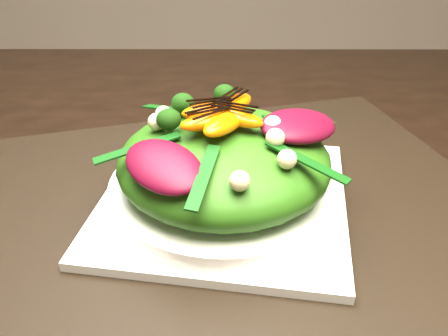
{
  "coord_description": "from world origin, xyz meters",
  "views": [
    {
      "loc": [
        -0.01,
        -0.49,
        1.04
      ],
      "look_at": [
        -0.01,
        -0.08,
        0.8
      ],
      "focal_mm": 38.0,
      "sensor_mm": 36.0,
      "label": 1
    }
  ],
  "objects_px": {
    "dining_table": "(235,178)",
    "plate_base": "(224,198)",
    "placemat": "(224,204)",
    "lettuce_mound": "(224,160)",
    "orange_segment": "(221,107)",
    "salad_bowl": "(224,188)"
  },
  "relations": [
    {
      "from": "dining_table",
      "to": "plate_base",
      "type": "height_order",
      "value": "dining_table"
    },
    {
      "from": "placemat",
      "to": "plate_base",
      "type": "bearing_deg",
      "value": -45.0
    },
    {
      "from": "dining_table",
      "to": "lettuce_mound",
      "type": "distance_m",
      "value": 0.11
    },
    {
      "from": "dining_table",
      "to": "plate_base",
      "type": "distance_m",
      "value": 0.09
    },
    {
      "from": "placemat",
      "to": "orange_segment",
      "type": "relative_size",
      "value": 9.63
    },
    {
      "from": "plate_base",
      "to": "salad_bowl",
      "type": "relative_size",
      "value": 1.06
    },
    {
      "from": "orange_segment",
      "to": "lettuce_mound",
      "type": "bearing_deg",
      "value": -84.35
    },
    {
      "from": "placemat",
      "to": "dining_table",
      "type": "bearing_deg",
      "value": 81.3
    },
    {
      "from": "placemat",
      "to": "salad_bowl",
      "type": "xyz_separation_m",
      "value": [
        0.0,
        0.0,
        0.02
      ]
    },
    {
      "from": "placemat",
      "to": "orange_segment",
      "type": "bearing_deg",
      "value": 95.65
    },
    {
      "from": "dining_table",
      "to": "salad_bowl",
      "type": "xyz_separation_m",
      "value": [
        -0.01,
        -0.08,
        0.04
      ]
    },
    {
      "from": "dining_table",
      "to": "placemat",
      "type": "distance_m",
      "value": 0.09
    },
    {
      "from": "dining_table",
      "to": "salad_bowl",
      "type": "bearing_deg",
      "value": -98.7
    },
    {
      "from": "placemat",
      "to": "orange_segment",
      "type": "height_order",
      "value": "orange_segment"
    },
    {
      "from": "placemat",
      "to": "salad_bowl",
      "type": "height_order",
      "value": "salad_bowl"
    },
    {
      "from": "plate_base",
      "to": "salad_bowl",
      "type": "distance_m",
      "value": 0.01
    },
    {
      "from": "orange_segment",
      "to": "plate_base",
      "type": "bearing_deg",
      "value": -84.35
    },
    {
      "from": "plate_base",
      "to": "salad_bowl",
      "type": "height_order",
      "value": "salad_bowl"
    },
    {
      "from": "salad_bowl",
      "to": "orange_segment",
      "type": "bearing_deg",
      "value": 95.65
    },
    {
      "from": "salad_bowl",
      "to": "plate_base",
      "type": "bearing_deg",
      "value": -90.0
    },
    {
      "from": "placemat",
      "to": "salad_bowl",
      "type": "relative_size",
      "value": 2.43
    },
    {
      "from": "dining_table",
      "to": "lettuce_mound",
      "type": "xyz_separation_m",
      "value": [
        -0.01,
        -0.08,
        0.07
      ]
    }
  ]
}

